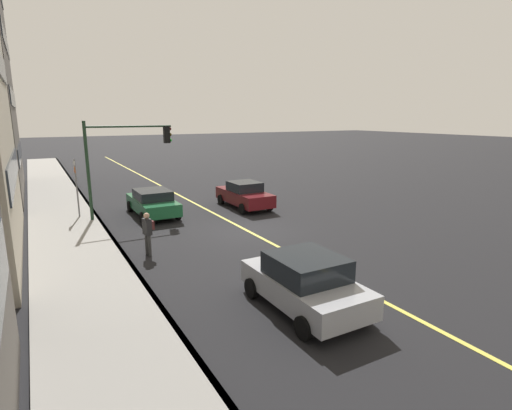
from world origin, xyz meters
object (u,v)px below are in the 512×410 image
Objects in this scene: car_maroon at (244,195)px; pedestrian_with_backpack at (148,231)px; car_green at (153,202)px; street_sign_post at (76,184)px; traffic_light_mast at (124,151)px; car_silver at (305,282)px.

car_maroon is 9.07m from pedestrian_with_backpack.
car_green is 3.92m from street_sign_post.
street_sign_post is at bearing 66.24° from traffic_light_mast.
car_silver is 0.91× the size of car_maroon.
traffic_light_mast is 3.01m from street_sign_post.
car_silver is 2.34× the size of pedestrian_with_backpack.
traffic_light_mast is (6.36, -0.56, 2.53)m from pedestrian_with_backpack.
car_silver reaches higher than car_green.
car_maroon is at bearing -20.11° from car_silver.
car_maroon is 7.16m from traffic_light_mast.
pedestrian_with_backpack is (6.55, 2.67, 0.20)m from car_silver.
car_green is at bearing 3.59° from car_silver.
traffic_light_mast reaches higher than pedestrian_with_backpack.
traffic_light_mast is (0.75, 6.57, 2.76)m from car_maroon.
car_green is at bearing -16.55° from pedestrian_with_backpack.
car_silver reaches higher than car_maroon.
street_sign_post is at bearing 17.57° from car_silver.
pedestrian_with_backpack reaches higher than car_silver.
pedestrian_with_backpack is 6.87m from traffic_light_mast.
street_sign_post reaches higher than car_maroon.
car_maroon is 2.56× the size of pedestrian_with_backpack.
car_green is at bearing -106.72° from street_sign_post.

